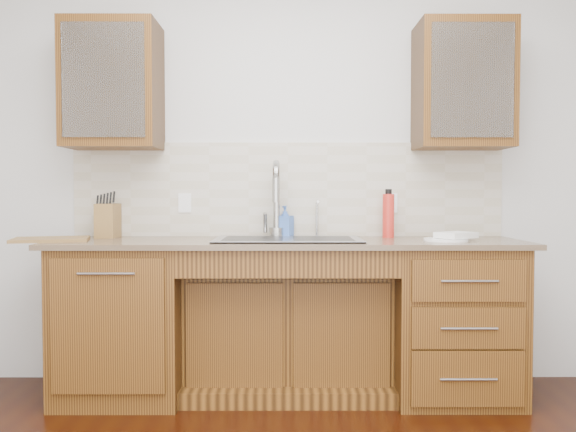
{
  "coord_description": "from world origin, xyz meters",
  "views": [
    {
      "loc": [
        -0.01,
        -1.81,
        1.17
      ],
      "look_at": [
        0.0,
        1.4,
        1.05
      ],
      "focal_mm": 35.0,
      "sensor_mm": 36.0,
      "label": 1
    }
  ],
  "objects_px": {
    "water_bottle": "(388,216)",
    "knife_block": "(108,221)",
    "cutting_board": "(51,239)",
    "plate": "(446,240)",
    "soap_bottle": "(285,221)"
  },
  "relations": [
    {
      "from": "water_bottle",
      "to": "knife_block",
      "type": "relative_size",
      "value": 1.29
    },
    {
      "from": "water_bottle",
      "to": "cutting_board",
      "type": "distance_m",
      "value": 1.98
    },
    {
      "from": "plate",
      "to": "knife_block",
      "type": "distance_m",
      "value": 2.02
    },
    {
      "from": "soap_bottle",
      "to": "knife_block",
      "type": "distance_m",
      "value": 1.09
    },
    {
      "from": "soap_bottle",
      "to": "water_bottle",
      "type": "height_order",
      "value": "water_bottle"
    },
    {
      "from": "soap_bottle",
      "to": "plate",
      "type": "height_order",
      "value": "soap_bottle"
    },
    {
      "from": "plate",
      "to": "cutting_board",
      "type": "xyz_separation_m",
      "value": [
        -2.24,
        -0.0,
        0.0
      ]
    },
    {
      "from": "soap_bottle",
      "to": "knife_block",
      "type": "bearing_deg",
      "value": -156.7
    },
    {
      "from": "soap_bottle",
      "to": "water_bottle",
      "type": "distance_m",
      "value": 0.64
    },
    {
      "from": "knife_block",
      "to": "cutting_board",
      "type": "xyz_separation_m",
      "value": [
        -0.24,
        -0.27,
        -0.09
      ]
    },
    {
      "from": "plate",
      "to": "cutting_board",
      "type": "relative_size",
      "value": 0.61
    },
    {
      "from": "plate",
      "to": "knife_block",
      "type": "relative_size",
      "value": 1.18
    },
    {
      "from": "knife_block",
      "to": "cutting_board",
      "type": "relative_size",
      "value": 0.51
    },
    {
      "from": "cutting_board",
      "to": "plate",
      "type": "bearing_deg",
      "value": 0.06
    },
    {
      "from": "water_bottle",
      "to": "cutting_board",
      "type": "relative_size",
      "value": 0.66
    }
  ]
}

